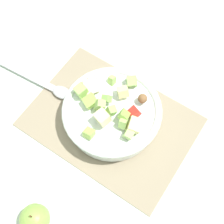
% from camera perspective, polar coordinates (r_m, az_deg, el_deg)
% --- Properties ---
extents(ground_plane, '(2.40, 2.40, 0.00)m').
position_cam_1_polar(ground_plane, '(0.87, -0.24, -1.77)').
color(ground_plane, silver).
extents(placemat, '(0.42, 0.30, 0.01)m').
position_cam_1_polar(placemat, '(0.86, -0.24, -1.69)').
color(placemat, gray).
rests_on(placemat, ground_plane).
extents(salad_bowl, '(0.25, 0.25, 0.10)m').
position_cam_1_polar(salad_bowl, '(0.83, -0.03, -0.16)').
color(salad_bowl, white).
rests_on(salad_bowl, placemat).
extents(serving_spoon, '(0.24, 0.04, 0.01)m').
position_cam_1_polar(serving_spoon, '(0.92, -11.42, 4.69)').
color(serving_spoon, '#B7B7BC').
rests_on(serving_spoon, placemat).
extents(whole_apple, '(0.07, 0.07, 0.08)m').
position_cam_1_polar(whole_apple, '(0.78, -13.06, -17.89)').
color(whole_apple, '#8CB74C').
rests_on(whole_apple, ground_plane).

